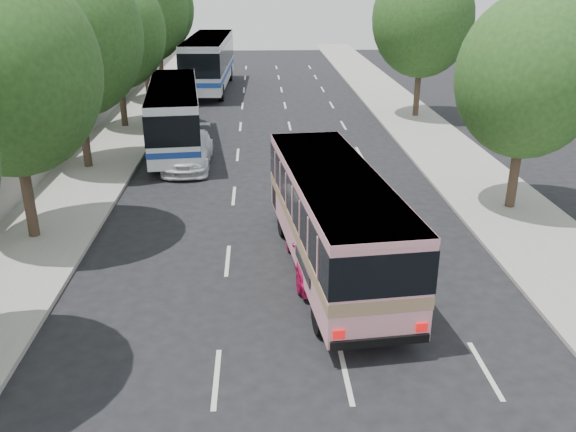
{
  "coord_description": "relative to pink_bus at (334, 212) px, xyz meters",
  "views": [
    {
      "loc": [
        -0.87,
        -13.32,
        8.41
      ],
      "look_at": [
        -0.01,
        3.69,
        1.6
      ],
      "focal_mm": 38.0,
      "sensor_mm": 36.0,
      "label": 1
    }
  ],
  "objects": [
    {
      "name": "white_pickup",
      "position": [
        -5.43,
        11.11,
        -1.17
      ],
      "size": [
        2.16,
        5.24,
        1.52
      ],
      "primitive_type": "imported",
      "rotation": [
        0.0,
        0.0,
        0.01
      ],
      "color": "silver",
      "rests_on": "ground"
    },
    {
      "name": "tour_coach_front",
      "position": [
        -6.37,
        14.13,
        0.03
      ],
      "size": [
        3.52,
        11.03,
        3.24
      ],
      "rotation": [
        0.0,
        0.0,
        0.11
      ],
      "color": "white",
      "rests_on": "ground"
    },
    {
      "name": "tree_left_e",
      "position": [
        -9.72,
        26.79,
        4.51
      ],
      "size": [
        6.3,
        6.3,
        9.82
      ],
      "color": "#38281E",
      "rests_on": "ground"
    },
    {
      "name": "tree_left_c",
      "position": [
        -9.92,
        10.79,
        4.2
      ],
      "size": [
        6.0,
        6.0,
        9.35
      ],
      "color": "#38281E",
      "rests_on": "ground"
    },
    {
      "name": "taxi_roof_sign",
      "position": [
        -0.3,
        0.22,
        -0.21
      ],
      "size": [
        0.56,
        0.21,
        0.18
      ],
      "primitive_type": "cube",
      "rotation": [
        0.0,
        0.0,
        0.05
      ],
      "color": "silver",
      "rests_on": "pink_taxi"
    },
    {
      "name": "pink_taxi",
      "position": [
        -0.3,
        0.22,
        -1.11
      ],
      "size": [
        2.16,
        4.86,
        1.62
      ],
      "primitive_type": "imported",
      "rotation": [
        0.0,
        0.0,
        0.05
      ],
      "color": "#E0135E",
      "rests_on": "ground"
    },
    {
      "name": "tree_left_b",
      "position": [
        -9.72,
        2.79,
        3.89
      ],
      "size": [
        5.7,
        5.7,
        8.88
      ],
      "color": "#38281E",
      "rests_on": "ground"
    },
    {
      "name": "sidewalk_left",
      "position": [
        -9.8,
        16.84,
        -1.85
      ],
      "size": [
        4.0,
        90.0,
        0.15
      ],
      "primitive_type": "cube",
      "color": "#9E998E",
      "rests_on": "ground"
    },
    {
      "name": "tour_coach_rear",
      "position": [
        -5.8,
        31.22,
        0.44
      ],
      "size": [
        3.25,
        13.22,
        3.93
      ],
      "rotation": [
        0.0,
        0.0,
        -0.03
      ],
      "color": "silver",
      "rests_on": "ground"
    },
    {
      "name": "sidewalk_right",
      "position": [
        7.2,
        16.84,
        -1.86
      ],
      "size": [
        4.0,
        90.0,
        0.12
      ],
      "primitive_type": "cube",
      "color": "#9E998E",
      "rests_on": "ground"
    },
    {
      "name": "tree_right_far",
      "position": [
        7.78,
        20.79,
        4.2
      ],
      "size": [
        6.0,
        6.0,
        9.35
      ],
      "color": "#38281E",
      "rests_on": "ground"
    },
    {
      "name": "pink_bus",
      "position": [
        0.0,
        0.0,
        0.0
      ],
      "size": [
        3.47,
        9.9,
        3.09
      ],
      "rotation": [
        0.0,
        0.0,
        0.11
      ],
      "color": "pink",
      "rests_on": "ground"
    },
    {
      "name": "ground",
      "position": [
        -1.3,
        -3.16,
        -1.92
      ],
      "size": [
        120.0,
        120.0,
        0.0
      ],
      "primitive_type": "plane",
      "color": "black",
      "rests_on": "ground"
    },
    {
      "name": "tree_left_d",
      "position": [
        -9.82,
        18.79,
        3.71
      ],
      "size": [
        5.52,
        5.52,
        8.6
      ],
      "color": "#38281E",
      "rests_on": "ground"
    },
    {
      "name": "low_wall",
      "position": [
        -11.6,
        16.84,
        -1.02
      ],
      "size": [
        0.3,
        90.0,
        1.5
      ],
      "primitive_type": "cube",
      "color": "#9E998E",
      "rests_on": "sidewalk_left"
    },
    {
      "name": "tree_left_f",
      "position": [
        -9.92,
        34.79,
        4.08
      ],
      "size": [
        5.88,
        5.88,
        9.16
      ],
      "color": "#38281E",
      "rests_on": "ground"
    },
    {
      "name": "tree_right_near",
      "position": [
        7.48,
        4.79,
        3.28
      ],
      "size": [
        5.1,
        5.1,
        7.95
      ],
      "color": "#38281E",
      "rests_on": "ground"
    }
  ]
}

